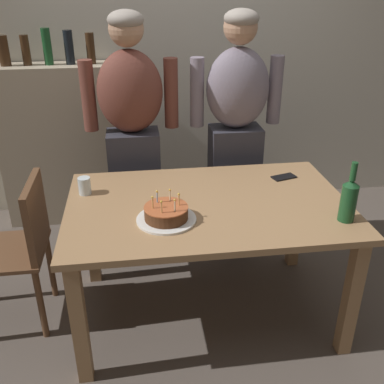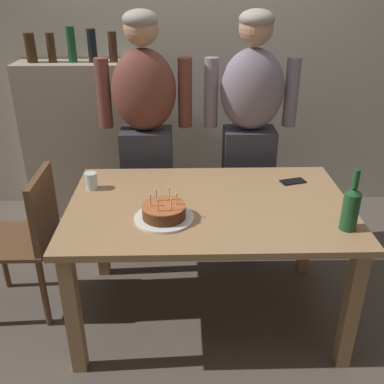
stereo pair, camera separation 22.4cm
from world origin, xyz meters
TOP-DOWN VIEW (x-y plane):
  - ground_plane at (0.00, 0.00)m, footprint 10.00×10.00m
  - back_wall at (0.00, 1.55)m, footprint 5.20×0.10m
  - dining_table at (0.00, 0.00)m, footprint 1.50×0.96m
  - birthday_cake at (-0.24, -0.16)m, footprint 0.30×0.30m
  - water_glass_near at (-0.66, 0.20)m, footprint 0.07×0.07m
  - wine_bottle at (0.65, -0.28)m, footprint 0.08×0.08m
  - cell_phone at (0.51, 0.26)m, footprint 0.16×0.11m
  - person_man_bearded at (-0.38, 0.71)m, footprint 0.61×0.27m
  - person_woman_cardigan at (0.31, 0.71)m, footprint 0.61×0.27m
  - dining_chair at (-1.02, 0.10)m, footprint 0.42×0.42m
  - shelf_cabinet at (-0.95, 1.33)m, footprint 0.89×0.30m

SIDE VIEW (x-z plane):
  - ground_plane at x=0.00m, z-range 0.00..0.00m
  - dining_chair at x=-1.02m, z-range 0.08..0.95m
  - shelf_cabinet at x=-0.95m, z-range -0.12..1.39m
  - dining_table at x=0.00m, z-range 0.27..1.01m
  - cell_phone at x=0.51m, z-range 0.74..0.75m
  - birthday_cake at x=-0.24m, z-range 0.70..0.85m
  - water_glass_near at x=-0.66m, z-range 0.74..0.84m
  - wine_bottle at x=0.65m, z-range 0.70..1.01m
  - person_man_bearded at x=-0.38m, z-range 0.04..1.70m
  - person_woman_cardigan at x=0.31m, z-range 0.04..1.70m
  - back_wall at x=0.00m, z-range 0.00..2.60m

